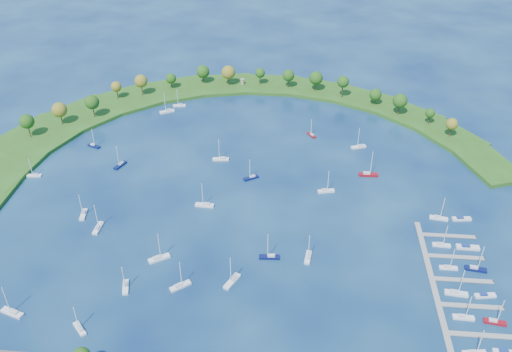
# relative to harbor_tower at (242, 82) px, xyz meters

# --- Properties ---
(ground) EXTENTS (700.00, 700.00, 0.00)m
(ground) POSITION_rel_harbor_tower_xyz_m (13.42, -115.18, -3.97)
(ground) COLOR #081946
(ground) RESTS_ON ground
(breakwater) EXTENTS (286.74, 247.64, 2.00)m
(breakwater) POSITION_rel_harbor_tower_xyz_m (-32.90, -66.46, -2.99)
(breakwater) COLOR #2A5015
(breakwater) RESTS_ON ground
(breakwater_trees) EXTENTS (236.31, 87.43, 14.21)m
(breakwater_trees) POSITION_rel_harbor_tower_xyz_m (-5.06, -26.92, 6.66)
(breakwater_trees) COLOR #382314
(breakwater_trees) RESTS_ON breakwater
(harbor_tower) EXTENTS (2.60, 2.60, 3.84)m
(harbor_tower) POSITION_rel_harbor_tower_xyz_m (0.00, 0.00, 0.00)
(harbor_tower) COLOR gray
(harbor_tower) RESTS_ON breakwater
(dock_system) EXTENTS (24.28, 82.00, 1.60)m
(dock_system) POSITION_rel_harbor_tower_xyz_m (98.72, -176.18, -3.62)
(dock_system) COLOR gray
(dock_system) RESTS_ON ground
(moored_boat_0) EXTENTS (8.03, 3.60, 11.41)m
(moored_boat_0) POSITION_rel_harbor_tower_xyz_m (-35.69, -31.27, -3.09)
(moored_boat_0) COLOR white
(moored_boat_0) RESTS_ON ground
(moored_boat_1) EXTENTS (6.17, 9.07, 13.07)m
(moored_boat_1) POSITION_rel_harbor_tower_xyz_m (15.13, -177.95, -3.04)
(moored_boat_1) COLOR white
(moored_boat_1) RESTS_ON ground
(moored_boat_2) EXTENTS (7.65, 4.88, 10.94)m
(moored_boat_2) POSITION_rel_harbor_tower_xyz_m (-71.70, -83.40, -3.10)
(moored_boat_2) COLOR #0A1144
(moored_boat_2) RESTS_ON ground
(moored_boat_3) EXTENTS (3.35, 8.16, 11.64)m
(moored_boat_3) POSITION_rel_harbor_tower_xyz_m (-56.17, -142.34, -3.08)
(moored_boat_3) COLOR white
(moored_boat_3) RESTS_ON ground
(moored_boat_4) EXTENTS (7.94, 6.96, 12.19)m
(moored_boat_4) POSITION_rel_harbor_tower_xyz_m (-4.19, -182.16, -3.06)
(moored_boat_4) COLOR white
(moored_boat_4) RESTS_ON ground
(moored_boat_5) EXTENTS (9.52, 3.02, 13.84)m
(moored_boat_5) POSITION_rel_harbor_tower_xyz_m (73.32, -99.10, -3.01)
(moored_boat_5) COLOR maroon
(moored_boat_5) RESTS_ON ground
(moored_boat_6) EXTENTS (8.78, 6.77, 12.96)m
(moored_boat_6) POSITION_rel_harbor_tower_xyz_m (-15.78, -167.83, -3.04)
(moored_boat_6) COLOR white
(moored_boat_6) RESTS_ON ground
(moored_boat_7) EXTENTS (8.54, 3.14, 12.27)m
(moored_boat_7) POSITION_rel_harbor_tower_xyz_m (-1.52, -90.87, -3.06)
(moored_boat_7) COLOR white
(moored_boat_7) RESTS_ON ground
(moored_boat_8) EXTENTS (8.67, 2.87, 12.57)m
(moored_boat_8) POSITION_rel_harbor_tower_xyz_m (-3.31, -130.92, -3.05)
(moored_boat_8) COLOR white
(moored_boat_8) RESTS_ON ground
(moored_boat_9) EXTENTS (8.94, 6.40, 12.98)m
(moored_boat_9) POSITION_rel_harbor_tower_xyz_m (-41.42, -39.87, -3.04)
(moored_boat_9) COLOR white
(moored_boat_9) RESTS_ON ground
(moored_boat_10) EXTENTS (5.26, 8.36, 11.93)m
(moored_boat_10) POSITION_rel_harbor_tower_xyz_m (-51.82, -101.03, -3.07)
(moored_boat_10) COLOR #0A1144
(moored_boat_10) RESTS_ON ground
(moored_boat_11) EXTENTS (7.65, 5.92, 11.30)m
(moored_boat_11) POSITION_rel_harbor_tower_xyz_m (15.73, -106.74, -3.09)
(moored_boat_11) COLOR #0A1144
(moored_boat_11) RESTS_ON ground
(moored_boat_12) EXTENTS (3.10, 7.94, 11.36)m
(moored_boat_12) POSITION_rel_harbor_tower_xyz_m (43.93, -162.01, -3.09)
(moored_boat_12) COLOR white
(moored_boat_12) RESTS_ON ground
(moored_boat_13) EXTENTS (9.20, 5.20, 13.04)m
(moored_boat_13) POSITION_rel_harbor_tower_xyz_m (-61.31, -200.29, -3.04)
(moored_boat_13) COLOR white
(moored_boat_13) RESTS_ON ground
(moored_boat_14) EXTENTS (6.43, 6.67, 10.64)m
(moored_boat_14) POSITION_rel_harbor_tower_xyz_m (-34.79, -205.22, -3.10)
(moored_boat_14) COLOR white
(moored_boat_14) RESTS_ON ground
(moored_boat_15) EXTENTS (8.23, 4.02, 11.66)m
(moored_boat_15) POSITION_rel_harbor_tower_xyz_m (52.14, -114.90, -3.08)
(moored_boat_15) COLOR white
(moored_boat_15) RESTS_ON ground
(moored_boat_16) EXTENTS (5.40, 6.69, 9.99)m
(moored_boat_16) POSITION_rel_harbor_tower_xyz_m (45.28, -61.24, -3.12)
(moored_boat_16) COLOR maroon
(moored_boat_16) RESTS_ON ground
(moored_boat_17) EXTENTS (3.89, 7.88, 11.16)m
(moored_boat_17) POSITION_rel_harbor_tower_xyz_m (-24.63, -184.31, -3.09)
(moored_boat_17) COLOR white
(moored_boat_17) RESTS_ON ground
(moored_boat_18) EXTENTS (2.67, 8.41, 12.23)m
(moored_boat_18) POSITION_rel_harbor_tower_xyz_m (-46.50, -151.20, -3.06)
(moored_boat_18) COLOR white
(moored_boat_18) RESTS_ON ground
(moored_boat_19) EXTENTS (7.16, 2.63, 10.30)m
(moored_boat_19) POSITION_rel_harbor_tower_xyz_m (-91.52, -113.90, -3.11)
(moored_boat_19) COLOR white
(moored_boat_19) RESTS_ON ground
(moored_boat_20) EXTENTS (8.41, 2.83, 12.18)m
(moored_boat_20) POSITION_rel_harbor_tower_xyz_m (28.42, -163.13, -3.06)
(moored_boat_20) COLOR #0A1144
(moored_boat_20) RESTS_ON ground
(moored_boat_21) EXTENTS (8.40, 4.83, 11.92)m
(moored_boat_21) POSITION_rel_harbor_tower_xyz_m (70.62, -72.09, -3.07)
(moored_boat_21) COLOR white
(moored_boat_21) RESTS_ON ground
(docked_boat_2) EXTENTS (7.57, 2.39, 11.02)m
(docked_boat_2) POSITION_rel_harbor_tower_xyz_m (98.95, -188.61, -3.10)
(docked_boat_2) COLOR white
(docked_boat_2) RESTS_ON ground
(docked_boat_3) EXTENTS (7.92, 3.29, 11.30)m
(docked_boat_3) POSITION_rel_harbor_tower_xyz_m (109.45, -189.80, -3.09)
(docked_boat_3) COLOR maroon
(docked_boat_3) RESTS_ON ground
(docked_boat_4) EXTENTS (8.62, 3.25, 12.38)m
(docked_boat_4) POSITION_rel_harbor_tower_xyz_m (98.94, -177.03, -3.06)
(docked_boat_4) COLOR white
(docked_boat_4) RESTS_ON ground
(docked_boat_5) EXTENTS (8.05, 3.36, 1.59)m
(docked_boat_5) POSITION_rel_harbor_tower_xyz_m (109.41, -177.22, -3.39)
(docked_boat_5) COLOR white
(docked_boat_5) RESTS_ON ground
(docked_boat_6) EXTENTS (7.07, 2.04, 10.37)m
(docked_boat_6) POSITION_rel_harbor_tower_xyz_m (98.96, -163.27, -3.11)
(docked_boat_6) COLOR white
(docked_boat_6) RESTS_ON ground
(docked_boat_7) EXTENTS (8.56, 3.54, 12.21)m
(docked_boat_7) POSITION_rel_harbor_tower_xyz_m (109.44, -163.11, -3.06)
(docked_boat_7) COLOR #0A1144
(docked_boat_7) RESTS_ON ground
(docked_boat_8) EXTENTS (7.52, 2.62, 10.86)m
(docked_boat_8) POSITION_rel_harbor_tower_xyz_m (98.96, -149.73, -3.10)
(docked_boat_8) COLOR white
(docked_boat_8) RESTS_ON ground
(docked_boat_9) EXTENTS (9.43, 2.90, 1.91)m
(docked_boat_9) POSITION_rel_harbor_tower_xyz_m (109.38, -150.34, -3.27)
(docked_boat_9) COLOR white
(docked_boat_9) RESTS_ON ground
(docked_boat_10) EXTENTS (8.12, 3.44, 11.57)m
(docked_boat_10) POSITION_rel_harbor_tower_xyz_m (101.35, -131.48, -3.08)
(docked_boat_10) COLOR white
(docked_boat_10) RESTS_ON ground
(docked_boat_11) EXTENTS (8.50, 3.20, 1.69)m
(docked_boat_11) POSITION_rel_harbor_tower_xyz_m (111.30, -131.14, -3.35)
(docked_boat_11) COLOR white
(docked_boat_11) RESTS_ON ground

